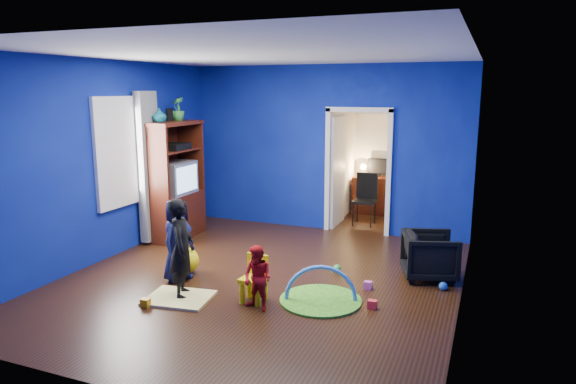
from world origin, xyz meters
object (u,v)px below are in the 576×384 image
at_px(child_navy, 177,240).
at_px(tv_armoire, 173,180).
at_px(kid_chair, 253,281).
at_px(play_mat, 320,300).
at_px(hopper_ball, 186,261).
at_px(study_desk, 375,195).
at_px(vase, 159,115).
at_px(child_black, 182,248).
at_px(folding_chair, 364,200).
at_px(armchair, 430,256).
at_px(crt_tv, 175,178).
at_px(toddler_red, 258,278).

height_order(child_navy, tv_armoire, tv_armoire).
height_order(kid_chair, play_mat, kid_chair).
height_order(hopper_ball, study_desk, study_desk).
xyz_separation_m(vase, tv_armoire, (0.00, 0.30, -1.09)).
height_order(child_black, kid_chair, child_black).
distance_m(child_black, folding_chair, 4.32).
bearing_deg(armchair, study_desk, 5.94).
bearing_deg(crt_tv, study_desk, 46.69).
bearing_deg(study_desk, hopper_ball, -110.56).
height_order(study_desk, folding_chair, folding_chair).
relative_size(child_black, tv_armoire, 0.62).
relative_size(child_navy, study_desk, 1.24).
xyz_separation_m(child_black, child_navy, (-0.36, 0.44, -0.06)).
xyz_separation_m(child_navy, hopper_ball, (-0.05, 0.25, -0.37)).
distance_m(child_navy, study_desk, 4.92).
relative_size(crt_tv, hopper_ball, 1.94).
bearing_deg(kid_chair, hopper_ball, 163.03).
bearing_deg(study_desk, vase, -130.95).
height_order(child_navy, kid_chair, child_navy).
relative_size(vase, crt_tv, 0.32).
xyz_separation_m(child_black, kid_chair, (0.86, 0.18, -0.36)).
distance_m(vase, play_mat, 4.02).
relative_size(child_navy, toddler_red, 1.45).
relative_size(hopper_ball, folding_chair, 0.39).
distance_m(vase, hopper_ball, 2.51).
height_order(tv_armoire, study_desk, tv_armoire).
distance_m(armchair, vase, 4.62).
distance_m(armchair, tv_armoire, 4.34).
bearing_deg(hopper_ball, crt_tv, 127.24).
relative_size(hopper_ball, kid_chair, 0.72).
xyz_separation_m(toddler_red, hopper_ball, (-1.42, 0.72, -0.20)).
bearing_deg(folding_chair, vase, -140.98).
bearing_deg(crt_tv, play_mat, -28.42).
bearing_deg(child_navy, kid_chair, -102.47).
height_order(crt_tv, hopper_ball, crt_tv).
distance_m(hopper_ball, play_mat, 2.03).
bearing_deg(crt_tv, folding_chair, 35.51).
xyz_separation_m(vase, play_mat, (3.16, -1.39, -2.06)).
xyz_separation_m(hopper_ball, study_desk, (1.65, 4.40, 0.19)).
bearing_deg(armchair, tv_armoire, 66.81).
bearing_deg(child_black, folding_chair, -40.93).
distance_m(child_black, toddler_red, 1.03).
relative_size(hopper_ball, study_desk, 0.41).
height_order(toddler_red, crt_tv, crt_tv).
xyz_separation_m(vase, study_desk, (2.80, 3.23, -1.70)).
distance_m(toddler_red, crt_tv, 3.41).
height_order(hopper_ball, play_mat, hopper_ball).
distance_m(child_black, tv_armoire, 2.69).
xyz_separation_m(hopper_ball, play_mat, (2.01, -0.22, -0.17)).
distance_m(child_navy, vase, 2.41).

